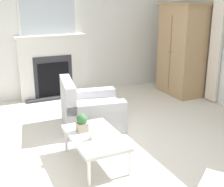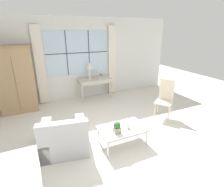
# 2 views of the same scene
# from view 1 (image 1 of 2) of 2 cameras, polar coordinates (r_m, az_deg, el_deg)

# --- Properties ---
(ground_plane) EXTENTS (14.00, 14.00, 0.00)m
(ground_plane) POSITION_cam_1_polar(r_m,az_deg,el_deg) (4.34, -1.24, -11.67)
(ground_plane) COLOR silver
(wall_left) EXTENTS (0.06, 7.20, 2.80)m
(wall_left) POSITION_cam_1_polar(r_m,az_deg,el_deg) (6.87, -6.91, 11.50)
(wall_left) COLOR silver
(wall_left) RESTS_ON ground_plane
(fireplace) EXTENTS (0.34, 1.45, 2.28)m
(fireplace) POSITION_cam_1_polar(r_m,az_deg,el_deg) (6.71, -10.99, 5.70)
(fireplace) COLOR #2D2D33
(fireplace) RESTS_ON ground_plane
(armoire) EXTENTS (1.08, 0.63, 1.97)m
(armoire) POSITION_cam_1_polar(r_m,az_deg,el_deg) (6.96, 12.57, 7.89)
(armoire) COLOR tan
(armoire) RESTS_ON ground_plane
(armchair_upholstered) EXTENTS (1.08, 1.10, 0.81)m
(armchair_upholstered) POSITION_cam_1_polar(r_m,az_deg,el_deg) (5.23, -4.07, -3.27)
(armchair_upholstered) COLOR #B2B2B7
(armchair_upholstered) RESTS_ON ground_plane
(coffee_table) EXTENTS (1.01, 0.63, 0.40)m
(coffee_table) POSITION_cam_1_polar(r_m,az_deg,el_deg) (4.07, -3.04, -8.16)
(coffee_table) COLOR silver
(coffee_table) RESTS_ON ground_plane
(potted_plant_small) EXTENTS (0.15, 0.15, 0.24)m
(potted_plant_small) POSITION_cam_1_polar(r_m,az_deg,el_deg) (4.13, -5.51, -5.31)
(potted_plant_small) COLOR tan
(potted_plant_small) RESTS_ON coffee_table
(pillar_candle) EXTENTS (0.09, 0.09, 0.15)m
(pillar_candle) POSITION_cam_1_polar(r_m,az_deg,el_deg) (3.92, -3.68, -7.55)
(pillar_candle) COLOR silver
(pillar_candle) RESTS_ON coffee_table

